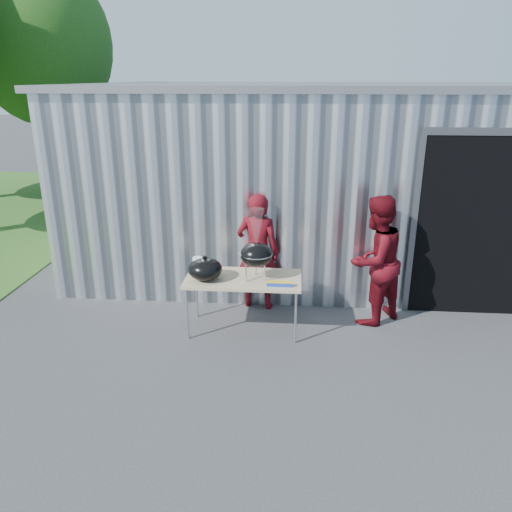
# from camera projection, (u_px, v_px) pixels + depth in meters

# --- Properties ---
(ground) EXTENTS (80.00, 80.00, 0.00)m
(ground) POSITION_uv_depth(u_px,v_px,m) (254.00, 366.00, 5.85)
(ground) COLOR #38383B
(building) EXTENTS (8.20, 6.20, 3.10)m
(building) POSITION_uv_depth(u_px,v_px,m) (321.00, 169.00, 9.57)
(building) COLOR silver
(building) RESTS_ON ground
(tree_far) EXTENTS (3.73, 3.73, 6.19)m
(tree_far) POSITION_uv_depth(u_px,v_px,m) (41.00, 45.00, 13.42)
(tree_far) COLOR #442D19
(tree_far) RESTS_ON ground
(folding_table) EXTENTS (1.50, 0.75, 0.75)m
(folding_table) POSITION_uv_depth(u_px,v_px,m) (243.00, 280.00, 6.49)
(folding_table) COLOR tan
(folding_table) RESTS_ON ground
(kettle_grill) EXTENTS (0.42, 0.42, 0.93)m
(kettle_grill) POSITION_uv_depth(u_px,v_px,m) (256.00, 248.00, 6.29)
(kettle_grill) COLOR black
(kettle_grill) RESTS_ON folding_table
(grill_lid) EXTENTS (0.44, 0.44, 0.32)m
(grill_lid) POSITION_uv_depth(u_px,v_px,m) (205.00, 269.00, 6.37)
(grill_lid) COLOR black
(grill_lid) RESTS_ON folding_table
(paper_towels) EXTENTS (0.12, 0.12, 0.28)m
(paper_towels) POSITION_uv_depth(u_px,v_px,m) (198.00, 268.00, 6.42)
(paper_towels) COLOR white
(paper_towels) RESTS_ON folding_table
(white_tub) EXTENTS (0.20, 0.15, 0.10)m
(white_tub) POSITION_uv_depth(u_px,v_px,m) (205.00, 266.00, 6.72)
(white_tub) COLOR white
(white_tub) RESTS_ON folding_table
(foil_box) EXTENTS (0.32, 0.05, 0.06)m
(foil_box) POSITION_uv_depth(u_px,v_px,m) (280.00, 284.00, 6.19)
(foil_box) COLOR #1A3EAE
(foil_box) RESTS_ON folding_table
(person_cook) EXTENTS (0.68, 0.50, 1.70)m
(person_cook) POSITION_uv_depth(u_px,v_px,m) (258.00, 252.00, 7.13)
(person_cook) COLOR #550A12
(person_cook) RESTS_ON ground
(person_bystander) EXTENTS (1.09, 1.08, 1.78)m
(person_bystander) POSITION_uv_depth(u_px,v_px,m) (375.00, 260.00, 6.68)
(person_bystander) COLOR #550A12
(person_bystander) RESTS_ON ground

